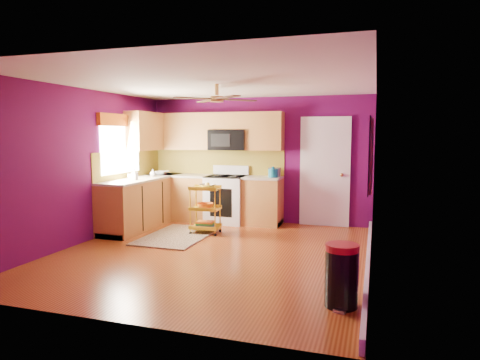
% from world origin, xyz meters
% --- Properties ---
extents(ground, '(5.00, 5.00, 0.00)m').
position_xyz_m(ground, '(0.00, 0.00, 0.00)').
color(ground, maroon).
rests_on(ground, ground).
extents(room_envelope, '(4.54, 5.04, 2.52)m').
position_xyz_m(room_envelope, '(0.03, 0.00, 1.63)').
color(room_envelope, '#540948').
rests_on(room_envelope, ground).
extents(lower_cabinets, '(2.81, 2.31, 0.94)m').
position_xyz_m(lower_cabinets, '(-1.35, 1.82, 0.43)').
color(lower_cabinets, '#9B642A').
rests_on(lower_cabinets, ground).
extents(electric_range, '(0.76, 0.66, 1.13)m').
position_xyz_m(electric_range, '(-0.55, 2.17, 0.48)').
color(electric_range, white).
rests_on(electric_range, ground).
extents(upper_cabinetry, '(2.80, 2.30, 1.26)m').
position_xyz_m(upper_cabinetry, '(-1.24, 2.17, 1.80)').
color(upper_cabinetry, '#9B642A').
rests_on(upper_cabinetry, ground).
extents(left_window, '(0.08, 1.35, 1.08)m').
position_xyz_m(left_window, '(-2.22, 1.05, 1.74)').
color(left_window, white).
rests_on(left_window, ground).
extents(panel_door, '(0.95, 0.11, 2.15)m').
position_xyz_m(panel_door, '(1.35, 2.47, 1.02)').
color(panel_door, white).
rests_on(panel_door, ground).
extents(right_wall_art, '(0.04, 2.74, 1.04)m').
position_xyz_m(right_wall_art, '(2.23, -0.34, 1.44)').
color(right_wall_art, black).
rests_on(right_wall_art, ground).
extents(ceiling_fan, '(1.01, 1.01, 0.26)m').
position_xyz_m(ceiling_fan, '(0.00, 0.20, 2.29)').
color(ceiling_fan, '#BF8C3F').
rests_on(ceiling_fan, ground).
extents(shag_rug, '(1.02, 1.65, 0.02)m').
position_xyz_m(shag_rug, '(-0.96, 0.78, 0.01)').
color(shag_rug, black).
rests_on(shag_rug, ground).
extents(rolling_cart, '(0.54, 0.41, 0.92)m').
position_xyz_m(rolling_cart, '(-0.58, 1.14, 0.47)').
color(rolling_cart, yellow).
rests_on(rolling_cart, ground).
extents(trash_can, '(0.42, 0.42, 0.65)m').
position_xyz_m(trash_can, '(1.98, -1.47, 0.32)').
color(trash_can, black).
rests_on(trash_can, ground).
extents(teal_kettle, '(0.18, 0.18, 0.21)m').
position_xyz_m(teal_kettle, '(0.40, 2.18, 1.02)').
color(teal_kettle, '#126988').
rests_on(teal_kettle, lower_cabinets).
extents(toaster, '(0.22, 0.15, 0.18)m').
position_xyz_m(toaster, '(0.40, 2.30, 1.03)').
color(toaster, beige).
rests_on(toaster, lower_cabinets).
extents(soap_bottle_a, '(0.09, 0.09, 0.21)m').
position_xyz_m(soap_bottle_a, '(-1.88, 0.95, 1.04)').
color(soap_bottle_a, '#EA3F72').
rests_on(soap_bottle_a, lower_cabinets).
extents(soap_bottle_b, '(0.12, 0.12, 0.15)m').
position_xyz_m(soap_bottle_b, '(-1.88, 1.61, 1.01)').
color(soap_bottle_b, white).
rests_on(soap_bottle_b, lower_cabinets).
extents(counter_dish, '(0.29, 0.29, 0.07)m').
position_xyz_m(counter_dish, '(-1.93, 2.05, 0.98)').
color(counter_dish, white).
rests_on(counter_dish, lower_cabinets).
extents(counter_cup, '(0.13, 0.13, 0.10)m').
position_xyz_m(counter_cup, '(-2.00, 1.02, 0.99)').
color(counter_cup, white).
rests_on(counter_cup, lower_cabinets).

